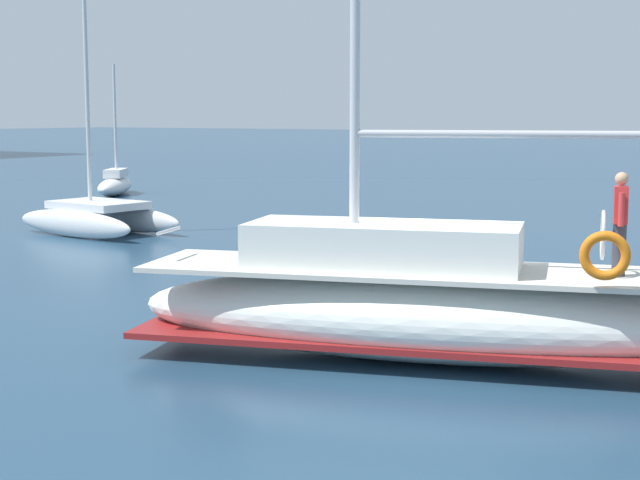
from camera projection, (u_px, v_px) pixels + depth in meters
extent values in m
plane|color=navy|center=(433.00, 344.00, 16.58)|extent=(400.00, 400.00, 0.00)
ellipsoid|color=white|center=(427.00, 317.00, 15.42)|extent=(5.04, 9.89, 1.40)
cube|color=maroon|center=(427.00, 336.00, 15.46)|extent=(5.01, 9.71, 0.10)
cube|color=beige|center=(428.00, 271.00, 15.32)|extent=(4.72, 9.37, 0.08)
cube|color=white|center=(383.00, 245.00, 15.45)|extent=(2.84, 4.62, 0.70)
cylinder|color=#B7B7BC|center=(541.00, 134.00, 14.62)|extent=(1.76, 5.55, 0.12)
cylinder|color=silver|center=(169.00, 231.00, 16.36)|extent=(0.88, 0.31, 0.06)
torus|color=orange|center=(605.00, 256.00, 13.47)|extent=(0.33, 0.71, 0.70)
cylinder|color=#33333D|center=(619.00, 250.00, 14.54)|extent=(0.20, 0.20, 0.80)
cube|color=red|center=(621.00, 205.00, 14.46)|extent=(0.36, 0.28, 0.56)
sphere|color=tan|center=(622.00, 179.00, 14.41)|extent=(0.20, 0.20, 0.20)
cylinder|color=red|center=(621.00, 210.00, 14.25)|extent=(0.09, 0.09, 0.50)
cylinder|color=red|center=(620.00, 207.00, 14.67)|extent=(0.09, 0.09, 0.50)
torus|color=silver|center=(603.00, 235.00, 14.58)|extent=(0.75, 0.27, 0.76)
ellipsoid|color=white|center=(115.00, 186.00, 46.97)|extent=(5.14, 3.77, 0.85)
cube|color=white|center=(116.00, 173.00, 47.15)|extent=(2.22, 1.77, 0.40)
cylinder|color=silver|center=(115.00, 121.00, 46.96)|extent=(0.13, 0.13, 5.43)
ellipsoid|color=white|center=(74.00, 224.00, 30.83)|extent=(1.18, 5.41, 0.87)
ellipsoid|color=white|center=(123.00, 218.00, 32.42)|extent=(1.18, 5.41, 0.87)
cube|color=white|center=(98.00, 205.00, 31.56)|extent=(2.35, 3.17, 0.24)
cylinder|color=silver|center=(87.00, 93.00, 31.34)|extent=(0.14, 0.14, 6.99)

